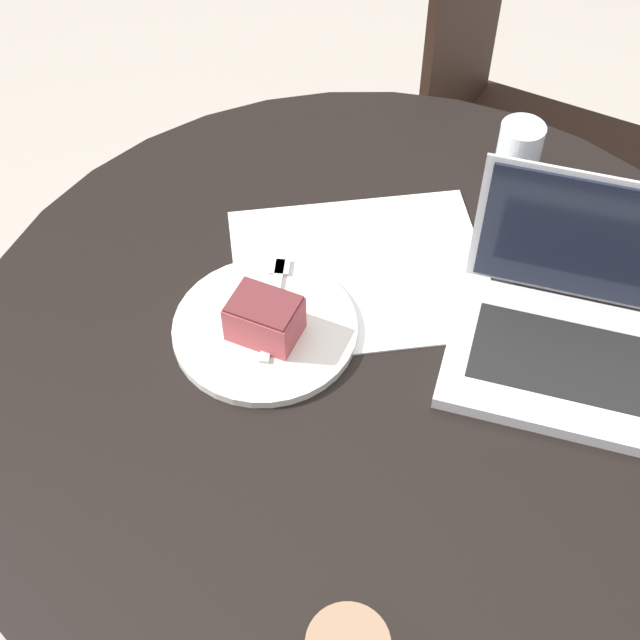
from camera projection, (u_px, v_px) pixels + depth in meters
ground_plane at (356, 595)px, 1.71m from camera, size 12.00×12.00×0.00m
dining_table at (369, 431)px, 1.25m from camera, size 1.05×1.05×0.78m
chair at (509, 139)px, 1.82m from camera, size 0.58×0.58×0.95m
paper_document at (361, 271)px, 1.19m from camera, size 0.41×0.37×0.00m
plate at (265, 329)px, 1.12m from camera, size 0.23×0.23×0.01m
cake_slice at (264, 318)px, 1.09m from camera, size 0.10×0.10×0.06m
fork at (275, 297)px, 1.14m from camera, size 0.11×0.15×0.00m
water_glass at (517, 157)px, 1.26m from camera, size 0.06×0.06×0.11m
laptop at (592, 334)px, 1.07m from camera, size 0.39×0.39×0.22m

